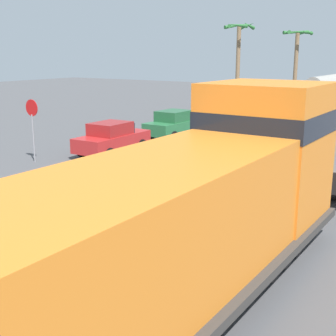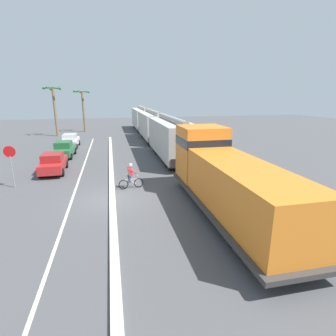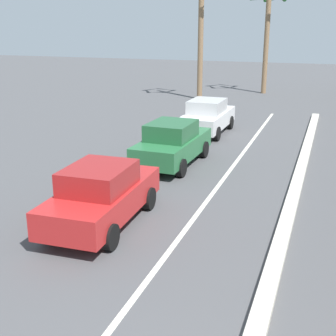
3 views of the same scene
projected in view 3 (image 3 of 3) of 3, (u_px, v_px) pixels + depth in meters
median_curb at (274, 265)px, 10.07m from camera, size 0.36×36.00×0.16m
lane_stripe at (169, 251)px, 10.86m from camera, size 0.14×36.00×0.01m
parked_car_red at (102, 195)px, 12.09m from camera, size 1.93×4.25×1.62m
parked_car_green at (173, 143)px, 17.23m from camera, size 1.95×4.26×1.62m
parked_car_white at (207, 116)px, 22.08m from camera, size 1.88×4.22×1.62m
palm_tree_near at (201, 17)px, 30.65m from camera, size 2.55×2.65×7.55m
palm_tree_far at (268, 22)px, 33.34m from camera, size 2.63×2.67×6.93m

